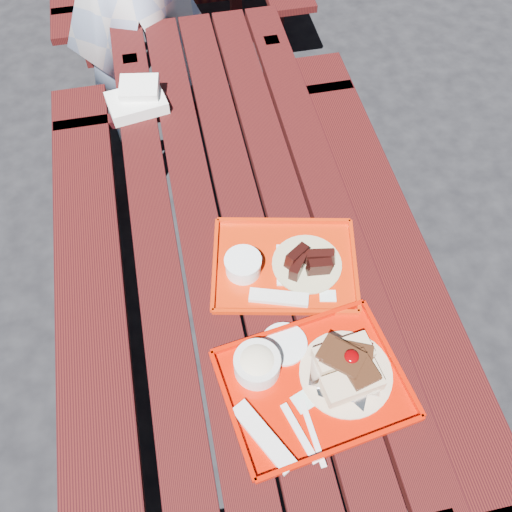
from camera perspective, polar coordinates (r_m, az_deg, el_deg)
ground at (r=2.51m, az=-0.71°, el=-7.55°), size 60.00×60.00×0.00m
picnic_table_near at (r=2.02m, az=-0.87°, el=-0.59°), size 1.41×2.40×0.75m
near_tray at (r=1.59m, az=5.50°, el=-11.72°), size 0.53×0.44×0.15m
far_tray at (r=1.76m, az=2.65°, el=-0.97°), size 0.51×0.43×0.07m
white_cloth at (r=2.29m, az=-11.77°, el=15.15°), size 0.24×0.19×0.09m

